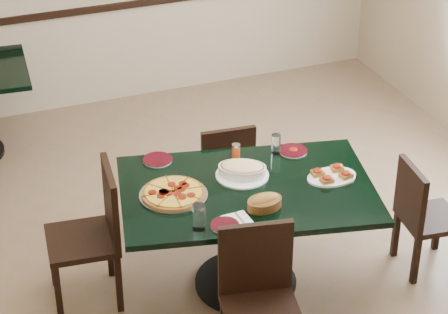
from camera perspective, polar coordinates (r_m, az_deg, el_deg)
name	(u,v)px	position (r m, az deg, el deg)	size (l,w,h in m)	color
floor	(229,265)	(6.00, 0.31, -7.06)	(5.50, 5.50, 0.00)	brown
room_shell	(268,0)	(7.19, 2.91, 10.19)	(5.50, 5.50, 5.50)	silver
main_table	(247,212)	(5.50, 1.50, -3.62)	(1.75, 1.32, 0.75)	black
chair_far	(225,169)	(6.16, 0.04, -0.79)	(0.42, 0.42, 0.82)	black
chair_near	(259,294)	(4.95, 2.29, -8.92)	(0.50, 0.50, 0.91)	black
chair_right	(421,213)	(5.87, 12.77, -3.57)	(0.41, 0.41, 0.80)	black
chair_left	(95,228)	(5.49, -8.42, -4.63)	(0.48, 0.48, 0.93)	black
pepperoni_pizza	(173,193)	(5.32, -3.32, -2.39)	(0.42, 0.42, 0.04)	#A9A9AF
lasagna_casserole	(242,170)	(5.50, 1.20, -0.84)	(0.36, 0.34, 0.09)	white
bread_basket	(264,202)	(5.20, 2.66, -2.96)	(0.24, 0.18, 0.09)	brown
bruschetta_platter	(332,175)	(5.53, 7.05, -1.17)	(0.33, 0.23, 0.05)	white
side_plate_near	(225,225)	(5.05, 0.05, -4.48)	(0.17, 0.17, 0.02)	white
side_plate_far_r	(293,151)	(5.80, 4.54, 0.42)	(0.19, 0.19, 0.03)	white
side_plate_far_l	(158,160)	(5.69, -4.36, -0.18)	(0.20, 0.20, 0.02)	white
napkin_setting	(238,220)	(5.11, 0.90, -4.12)	(0.16, 0.16, 0.01)	white
water_glass_a	(276,144)	(5.75, 3.41, 0.85)	(0.06, 0.06, 0.13)	white
water_glass_b	(199,217)	(4.99, -1.65, -3.93)	(0.07, 0.07, 0.16)	white
pepper_shaker	(236,151)	(5.70, 0.79, 0.42)	(0.06, 0.06, 0.09)	#C25114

